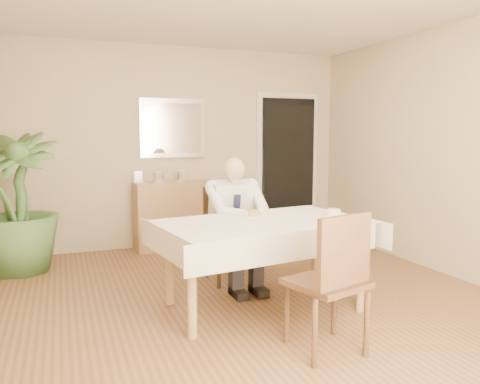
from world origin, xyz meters
name	(u,v)px	position (x,y,z in m)	size (l,w,h in m)	color
room	(255,155)	(0.00, 0.00, 1.30)	(5.00, 5.02, 2.60)	brown
doorway	(288,167)	(1.55, 2.46, 1.00)	(0.96, 0.07, 2.10)	silver
mirror	(173,128)	(-0.12, 2.47, 1.55)	(0.86, 0.04, 0.76)	silver
dining_table	(263,231)	(0.05, -0.05, 0.67)	(1.86, 1.26, 0.75)	#AB834F
chair_far	(228,227)	(0.05, 0.83, 0.53)	(0.45, 0.45, 0.94)	#422815
chair_near	(334,275)	(0.14, -1.01, 0.55)	(0.56, 0.57, 0.97)	#422815
seated_man	(238,216)	(0.05, 0.54, 0.69)	(0.48, 0.72, 1.24)	white
plate	(253,215)	(0.06, 0.18, 0.76)	(0.26, 0.26, 0.02)	white
food	(253,213)	(0.06, 0.18, 0.78)	(0.14, 0.14, 0.06)	olive
knife	(260,214)	(0.10, 0.12, 0.78)	(0.01, 0.01, 0.13)	silver
fork	(251,215)	(0.02, 0.12, 0.78)	(0.01, 0.01, 0.13)	silver
coffee_mug	(334,214)	(0.62, -0.23, 0.80)	(0.12, 0.12, 0.09)	white
sideboard	(177,215)	(-0.12, 2.32, 0.43)	(1.08, 0.37, 0.87)	#AB834F
photo_frame_left	(138,177)	(-0.59, 2.39, 0.94)	(0.10, 0.02, 0.14)	silver
photo_frame_center	(160,176)	(-0.33, 2.36, 0.94)	(0.10, 0.02, 0.14)	silver
photo_frame_right	(181,176)	(-0.06, 2.34, 0.94)	(0.10, 0.02, 0.14)	silver
potted_palm	(17,203)	(-1.95, 1.86, 0.75)	(0.84, 0.84, 1.50)	#3C602D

